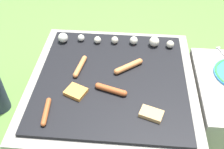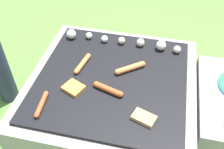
{
  "view_description": "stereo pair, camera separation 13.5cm",
  "coord_description": "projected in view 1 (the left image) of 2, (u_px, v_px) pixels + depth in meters",
  "views": [
    {
      "loc": [
        0.08,
        -0.97,
        1.41
      ],
      "look_at": [
        0.0,
        0.0,
        0.47
      ],
      "focal_mm": 42.0,
      "sensor_mm": 36.0,
      "label": 1
    },
    {
      "loc": [
        0.22,
        -0.95,
        1.41
      ],
      "look_at": [
        0.0,
        0.0,
        0.47
      ],
      "focal_mm": 42.0,
      "sensor_mm": 36.0,
      "label": 2
    }
  ],
  "objects": [
    {
      "name": "sausage_back_center",
      "position": [
        129.0,
        66.0,
        1.4
      ],
      "size": [
        0.15,
        0.12,
        0.03
      ],
      "color": "#C6753D",
      "rests_on": "grill"
    },
    {
      "name": "ground_plane",
      "position": [
        112.0,
        127.0,
        1.68
      ],
      "size": [
        14.0,
        14.0,
        0.0
      ],
      "primitive_type": "plane",
      "color": "#567F38"
    },
    {
      "name": "bread_slice_right",
      "position": [
        76.0,
        92.0,
        1.28
      ],
      "size": [
        0.12,
        0.11,
        0.02
      ],
      "color": "#D18438",
      "rests_on": "grill"
    },
    {
      "name": "sausage_front_center",
      "position": [
        111.0,
        89.0,
        1.28
      ],
      "size": [
        0.16,
        0.07,
        0.03
      ],
      "color": "#A34C23",
      "rests_on": "grill"
    },
    {
      "name": "mushroom_row",
      "position": [
        116.0,
        40.0,
        1.56
      ],
      "size": [
        0.69,
        0.07,
        0.06
      ],
      "color": "silver",
      "rests_on": "grill"
    },
    {
      "name": "grill",
      "position": [
        112.0,
        105.0,
        1.52
      ],
      "size": [
        0.87,
        0.87,
        0.45
      ],
      "color": "gray",
      "rests_on": "ground_plane"
    },
    {
      "name": "bread_slice_center",
      "position": [
        151.0,
        114.0,
        1.18
      ],
      "size": [
        0.12,
        0.09,
        0.02
      ],
      "color": "tan",
      "rests_on": "grill"
    },
    {
      "name": "sausage_mid_left",
      "position": [
        46.0,
        112.0,
        1.19
      ],
      "size": [
        0.03,
        0.16,
        0.02
      ],
      "color": "#A34C23",
      "rests_on": "grill"
    },
    {
      "name": "sausage_mid_right",
      "position": [
        80.0,
        66.0,
        1.41
      ],
      "size": [
        0.05,
        0.17,
        0.03
      ],
      "color": "#C6753D",
      "rests_on": "grill"
    }
  ]
}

